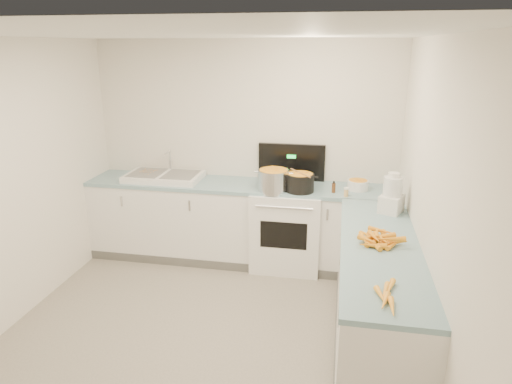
% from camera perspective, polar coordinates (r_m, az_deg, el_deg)
% --- Properties ---
extents(floor, '(3.50, 4.00, 0.00)m').
position_cam_1_polar(floor, '(4.09, -7.41, -18.75)').
color(floor, gray).
rests_on(floor, ground).
extents(ceiling, '(3.50, 4.00, 0.00)m').
position_cam_1_polar(ceiling, '(3.29, -9.24, 18.90)').
color(ceiling, silver).
rests_on(ceiling, ground).
extents(wall_back, '(3.50, 0.00, 2.50)m').
position_cam_1_polar(wall_back, '(5.35, -1.37, 5.14)').
color(wall_back, silver).
rests_on(wall_back, ground).
extents(wall_right, '(0.00, 4.00, 2.50)m').
position_cam_1_polar(wall_right, '(3.38, 21.21, -3.81)').
color(wall_right, silver).
rests_on(wall_right, ground).
extents(counter_back, '(3.50, 0.62, 0.94)m').
position_cam_1_polar(counter_back, '(5.30, -1.99, -3.82)').
color(counter_back, white).
rests_on(counter_back, ground).
extents(counter_right, '(0.62, 2.20, 0.94)m').
position_cam_1_polar(counter_right, '(3.94, 14.79, -12.59)').
color(counter_right, white).
rests_on(counter_right, ground).
extents(stove, '(0.76, 0.65, 1.36)m').
position_cam_1_polar(stove, '(5.20, 3.92, -4.25)').
color(stove, white).
rests_on(stove, ground).
extents(sink, '(0.86, 0.52, 0.31)m').
position_cam_1_polar(sink, '(5.40, -11.41, 1.93)').
color(sink, white).
rests_on(sink, counter_back).
extents(steel_pot, '(0.43, 0.43, 0.25)m').
position_cam_1_polar(steel_pot, '(4.89, 2.21, 1.39)').
color(steel_pot, silver).
rests_on(steel_pot, stove).
extents(black_pot, '(0.33, 0.33, 0.21)m').
position_cam_1_polar(black_pot, '(4.87, 5.51, 1.06)').
color(black_pot, black).
rests_on(black_pot, stove).
extents(wooden_spoon, '(0.25, 0.32, 0.02)m').
position_cam_1_polar(wooden_spoon, '(4.84, 5.55, 2.39)').
color(wooden_spoon, '#AD7A47').
rests_on(wooden_spoon, black_pot).
extents(mixing_bowl, '(0.25, 0.25, 0.11)m').
position_cam_1_polar(mixing_bowl, '(5.04, 12.61, 0.87)').
color(mixing_bowl, white).
rests_on(mixing_bowl, counter_back).
extents(extract_bottle, '(0.04, 0.04, 0.10)m').
position_cam_1_polar(extract_bottle, '(4.89, 9.68, 0.50)').
color(extract_bottle, '#593319').
rests_on(extract_bottle, counter_back).
extents(spice_jar, '(0.05, 0.05, 0.08)m').
position_cam_1_polar(spice_jar, '(4.79, 11.21, -0.10)').
color(spice_jar, '#E5B266').
rests_on(spice_jar, counter_back).
extents(food_processor, '(0.26, 0.28, 0.38)m').
position_cam_1_polar(food_processor, '(4.40, 16.64, -0.42)').
color(food_processor, white).
rests_on(food_processor, counter_right).
extents(carrot_pile, '(0.40, 0.36, 0.09)m').
position_cam_1_polar(carrot_pile, '(3.73, 15.03, -5.66)').
color(carrot_pile, orange).
rests_on(carrot_pile, counter_right).
extents(peeled_carrots, '(0.15, 0.43, 0.04)m').
position_cam_1_polar(peeled_carrots, '(2.98, 16.03, -12.39)').
color(peeled_carrots, '#FFA326').
rests_on(peeled_carrots, counter_right).
extents(peelings, '(0.20, 0.25, 0.01)m').
position_cam_1_polar(peelings, '(5.50, -13.31, 2.53)').
color(peelings, tan).
rests_on(peelings, sink).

